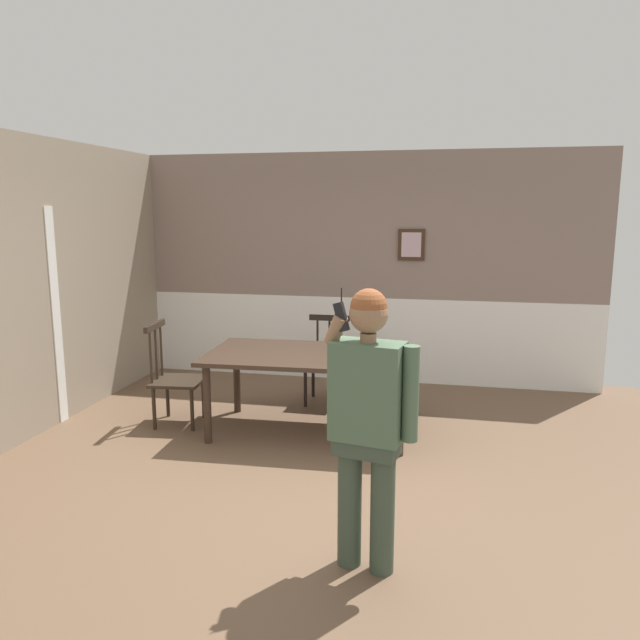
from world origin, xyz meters
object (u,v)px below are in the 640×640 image
object	(u,v)px
chair_by_doorway	(174,377)
person_figure	(368,414)
chair_near_window	(326,361)
dining_table	(310,361)

from	to	relation	value
chair_by_doorway	person_figure	bearing A→B (deg)	40.38
chair_near_window	person_figure	size ratio (longest dim) A/B	0.56
dining_table	chair_near_window	xyz separation A→B (m)	(-0.04, 0.93, -0.23)
dining_table	person_figure	bearing A→B (deg)	-68.77
chair_near_window	dining_table	bearing A→B (deg)	92.81
dining_table	chair_by_doorway	size ratio (longest dim) A/B	1.95
person_figure	chair_near_window	bearing A→B (deg)	-63.66
chair_near_window	chair_by_doorway	world-z (taller)	chair_by_doorway
dining_table	chair_near_window	size ratio (longest dim) A/B	2.09
dining_table	person_figure	size ratio (longest dim) A/B	1.18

